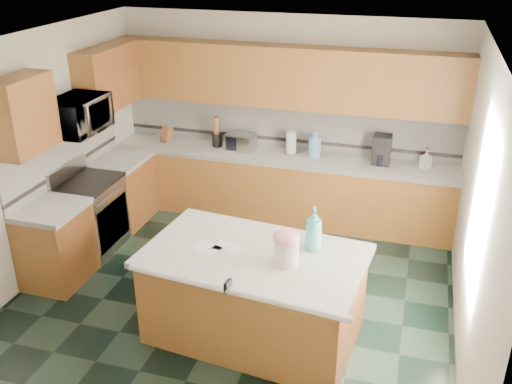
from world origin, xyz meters
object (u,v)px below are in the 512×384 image
(island_top, at_px, (254,256))
(knife_block, at_px, (167,134))
(island_base, at_px, (254,297))
(treat_jar, at_px, (286,253))
(toaster_oven, at_px, (241,142))
(soap_bottle_island, at_px, (314,229))
(coffee_maker, at_px, (382,149))

(island_top, xyz_separation_m, knife_block, (-2.06, 2.59, 0.14))
(island_base, relative_size, knife_block, 8.68)
(treat_jar, bearing_deg, island_top, 154.74)
(island_base, height_order, toaster_oven, toaster_oven)
(island_base, distance_m, treat_jar, 0.69)
(soap_bottle_island, bearing_deg, knife_block, 124.67)
(island_base, xyz_separation_m, knife_block, (-2.06, 2.59, 0.60))
(treat_jar, distance_m, knife_block, 3.59)
(island_base, distance_m, knife_block, 3.36)
(island_top, xyz_separation_m, soap_bottle_island, (0.51, 0.23, 0.24))
(soap_bottle_island, height_order, knife_block, soap_bottle_island)
(coffee_maker, bearing_deg, island_top, -107.03)
(treat_jar, distance_m, soap_bottle_island, 0.38)
(knife_block, xyz_separation_m, coffee_maker, (2.97, 0.03, 0.08))
(island_base, distance_m, soap_bottle_island, 0.90)
(island_top, xyz_separation_m, treat_jar, (0.33, -0.09, 0.14))
(toaster_oven, bearing_deg, island_top, -59.98)
(island_base, xyz_separation_m, coffee_maker, (0.91, 2.62, 0.68))
(island_base, bearing_deg, coffee_maker, 76.77)
(treat_jar, height_order, knife_block, knife_block)
(island_base, relative_size, treat_jar, 8.41)
(island_top, relative_size, toaster_oven, 5.35)
(island_top, bearing_deg, coffee_maker, 76.77)
(island_base, relative_size, toaster_oven, 5.08)
(treat_jar, xyz_separation_m, soap_bottle_island, (0.18, 0.33, 0.10))
(island_base, bearing_deg, island_top, -174.09)
(island_top, distance_m, treat_jar, 0.37)
(soap_bottle_island, distance_m, toaster_oven, 2.78)
(island_base, xyz_separation_m, treat_jar, (0.33, -0.09, 0.60))
(toaster_oven, bearing_deg, island_base, -59.98)
(island_top, distance_m, coffee_maker, 2.78)
(knife_block, bearing_deg, island_top, -33.12)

